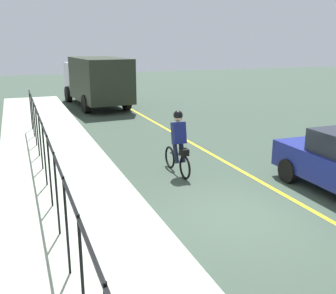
% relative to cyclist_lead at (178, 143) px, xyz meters
% --- Properties ---
extents(ground_plane, '(80.00, 80.00, 0.00)m').
position_rel_cyclist_lead_xyz_m(ground_plane, '(-3.05, -0.22, -0.91)').
color(ground_plane, '#37483B').
extents(lane_line_centre, '(36.00, 0.12, 0.01)m').
position_rel_cyclist_lead_xyz_m(lane_line_centre, '(-3.05, -1.82, -0.91)').
color(lane_line_centre, yellow).
rests_on(lane_line_centre, ground).
extents(sidewalk, '(40.00, 3.20, 0.15)m').
position_rel_cyclist_lead_xyz_m(sidewalk, '(-3.05, 3.18, -0.84)').
color(sidewalk, '#A3B2A2').
rests_on(sidewalk, ground).
extents(iron_fence, '(18.16, 0.04, 1.60)m').
position_rel_cyclist_lead_xyz_m(iron_fence, '(-2.05, 3.58, 0.37)').
color(iron_fence, black).
rests_on(iron_fence, sidewalk).
extents(cyclist_lead, '(1.71, 0.37, 1.83)m').
position_rel_cyclist_lead_xyz_m(cyclist_lead, '(0.00, 0.00, 0.00)').
color(cyclist_lead, black).
rests_on(cyclist_lead, ground).
extents(box_truck_background, '(6.87, 2.94, 2.78)m').
position_rel_cyclist_lead_xyz_m(box_truck_background, '(12.67, -0.27, 0.64)').
color(box_truck_background, '#23291E').
rests_on(box_truck_background, ground).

